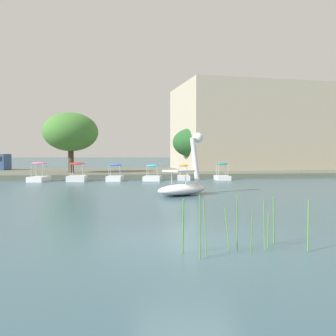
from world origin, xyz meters
TOP-DOWN VIEW (x-y plane):
  - ground_plane at (0.00, 0.00)m, footprint 545.91×545.91m
  - shore_bank_far at (0.00, 33.63)m, footprint 147.42×18.44m
  - swan_boat at (1.87, 10.95)m, footprint 3.55×3.17m
  - pedal_boat_teal at (7.30, 22.51)m, footprint 1.24×2.16m
  - pedal_boat_orange at (4.00, 22.91)m, footprint 1.23×2.10m
  - pedal_boat_cyan at (1.29, 22.60)m, footprint 1.84×2.52m
  - pedal_boat_blue at (-1.82, 22.56)m, footprint 1.53×2.19m
  - pedal_boat_red at (-4.89, 22.62)m, footprint 1.60×2.32m
  - pedal_boat_pink at (-7.92, 22.69)m, footprint 1.62×2.52m
  - tree_sapling_by_fence at (-6.06, 28.55)m, footprint 6.95×6.64m
  - tree_broadleaf_right at (6.86, 33.19)m, footprint 5.75×5.59m
  - apartment_block at (16.66, 36.40)m, footprint 22.46×13.38m
  - reed_clump_foreground at (1.09, -1.09)m, footprint 2.93×1.22m

SIDE VIEW (x-z plane):
  - ground_plane at x=0.00m, z-range 0.00..0.00m
  - shore_bank_far at x=0.00m, z-range 0.00..0.42m
  - pedal_boat_cyan at x=1.29m, z-range -0.30..1.04m
  - pedal_boat_orange at x=4.00m, z-range -0.28..1.06m
  - pedal_boat_blue at x=-1.82m, z-range -0.31..1.12m
  - pedal_boat_teal at x=7.30m, z-range -0.31..1.17m
  - pedal_boat_red at x=-4.89m, z-range -0.33..1.20m
  - pedal_boat_pink at x=-7.92m, z-range -0.33..1.24m
  - reed_clump_foreground at x=1.09m, z-range -0.11..1.26m
  - swan_boat at x=1.87m, z-range -1.11..2.31m
  - tree_broadleaf_right at x=6.86m, z-range 1.13..5.88m
  - tree_sapling_by_fence at x=-6.06m, z-range 1.44..7.25m
  - apartment_block at x=16.66m, z-range 0.42..10.45m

